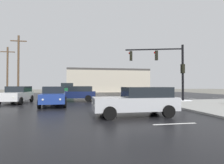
# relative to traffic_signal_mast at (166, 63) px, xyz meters

# --- Properties ---
(ground_plane) EXTENTS (120.00, 120.00, 0.00)m
(ground_plane) POSITION_rel_traffic_signal_mast_xyz_m (-4.53, 4.17, -3.92)
(ground_plane) COLOR slate
(road_asphalt) EXTENTS (44.00, 44.00, 0.02)m
(road_asphalt) POSITION_rel_traffic_signal_mast_xyz_m (-4.53, 4.17, -3.91)
(road_asphalt) COLOR black
(road_asphalt) RESTS_ON ground_plane
(snow_strip_curbside) EXTENTS (4.00, 1.60, 0.06)m
(snow_strip_curbside) POSITION_rel_traffic_signal_mast_xyz_m (0.47, 0.17, -3.75)
(snow_strip_curbside) COLOR white
(snow_strip_curbside) RESTS_ON sidewalk_corner
(lane_markings) EXTENTS (36.15, 36.15, 0.01)m
(lane_markings) POSITION_rel_traffic_signal_mast_xyz_m (-3.32, 2.80, -3.90)
(lane_markings) COLOR silver
(lane_markings) RESTS_ON road_asphalt
(traffic_signal_mast) EXTENTS (5.57, 1.90, 5.58)m
(traffic_signal_mast) POSITION_rel_traffic_signal_mast_xyz_m (0.00, 0.00, 0.00)
(traffic_signal_mast) COLOR black
(traffic_signal_mast) RESTS_ON sidewalk_corner
(strip_building_background) EXTENTS (20.63, 8.00, 5.89)m
(strip_building_background) POSITION_rel_traffic_signal_mast_xyz_m (-0.89, 31.22, -0.98)
(strip_building_background) COLOR #BCB29E
(strip_building_background) RESTS_ON ground_plane
(sedan_silver) EXTENTS (4.54, 2.03, 1.58)m
(sedan_silver) POSITION_rel_traffic_signal_mast_xyz_m (-5.44, -7.52, -3.07)
(sedan_silver) COLOR #B7BABF
(sedan_silver) RESTS_ON road_asphalt
(suv_green) EXTENTS (2.46, 4.95, 2.03)m
(suv_green) POSITION_rel_traffic_signal_mast_xyz_m (-10.35, 13.05, -2.83)
(suv_green) COLOR #195933
(suv_green) RESTS_ON road_asphalt
(sedan_blue) EXTENTS (2.21, 4.61, 1.58)m
(sedan_blue) POSITION_rel_traffic_signal_mast_xyz_m (-10.58, -1.37, -3.07)
(sedan_blue) COLOR navy
(sedan_blue) RESTS_ON road_asphalt
(sedan_navy) EXTENTS (4.68, 2.44, 1.58)m
(sedan_navy) POSITION_rel_traffic_signal_mast_xyz_m (-8.82, 3.12, -3.07)
(sedan_navy) COLOR #141E47
(sedan_navy) RESTS_ON road_asphalt
(sedan_white) EXTENTS (2.24, 4.62, 1.58)m
(sedan_white) POSITION_rel_traffic_signal_mast_xyz_m (-14.28, 1.66, -3.07)
(sedan_white) COLOR white
(sedan_white) RESTS_ON road_asphalt
(utility_pole_far) EXTENTS (2.20, 0.28, 8.91)m
(utility_pole_far) POSITION_rel_traffic_signal_mast_xyz_m (-17.09, 11.55, 0.74)
(utility_pole_far) COLOR brown
(utility_pole_far) RESTS_ON ground_plane
(utility_pole_distant) EXTENTS (2.20, 0.28, 8.02)m
(utility_pole_distant) POSITION_rel_traffic_signal_mast_xyz_m (-20.05, 15.96, 0.29)
(utility_pole_distant) COLOR brown
(utility_pole_distant) RESTS_ON ground_plane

